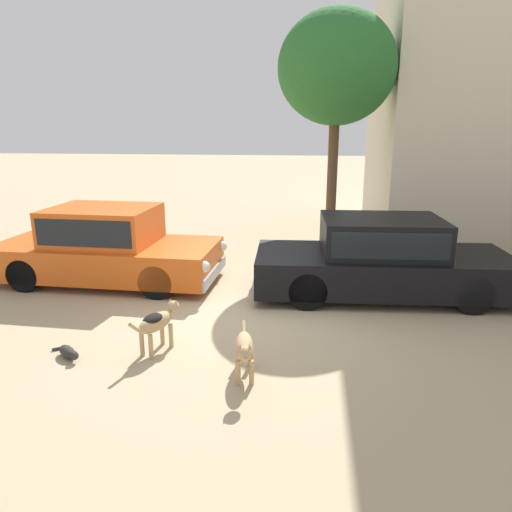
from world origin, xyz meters
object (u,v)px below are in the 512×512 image
Objects in this scene: stray_dog_spotted at (244,349)px; acacia_tree_left at (337,69)px; parked_sedan_nearest at (106,245)px; stray_dog_tan at (157,321)px; parked_sedan_second at (382,258)px; stray_cat at (68,352)px.

stray_dog_spotted is 0.20× the size of acacia_tree_left.
parked_sedan_nearest reaches higher than stray_dog_spotted.
acacia_tree_left is at bearing -0.29° from stray_dog_tan.
parked_sedan_second is 5.11× the size of stray_dog_tan.
parked_sedan_second is at bearing -0.32° from parked_sedan_nearest.
parked_sedan_nearest reaches higher than parked_sedan_second.
parked_sedan_nearest is 4.20× the size of stray_dog_spotted.
acacia_tree_left is (4.32, 2.56, 3.37)m from parked_sedan_nearest.
parked_sedan_second is 3.69m from stray_dog_spotted.
stray_cat is (-2.35, 0.22, -0.30)m from stray_dog_spotted.
parked_sedan_nearest is 4.84× the size of stray_dog_tan.
stray_dog_tan is 1.72× the size of stray_cat.
acacia_tree_left reaches higher than parked_sedan_nearest.
parked_sedan_nearest reaches higher than stray_cat.
parked_sedan_nearest is 6.04m from acacia_tree_left.
stray_cat is (-1.11, -0.34, -0.34)m from stray_dog_tan.
stray_dog_tan is at bearing -144.78° from parked_sedan_second.
acacia_tree_left is at bearing 103.39° from parked_sedan_second.
stray_dog_tan reaches higher than stray_cat.
parked_sedan_second is 4.12m from stray_dog_tan.
acacia_tree_left is (3.53, 5.63, 4.00)m from stray_cat.
parked_sedan_nearest reaches higher than stray_dog_tan.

